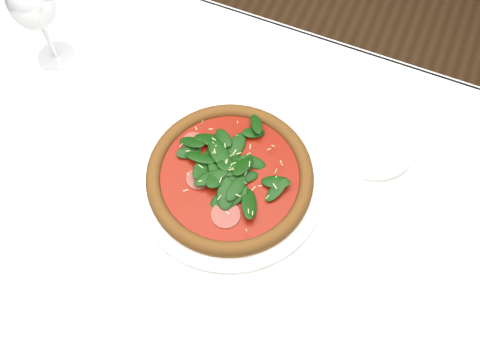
% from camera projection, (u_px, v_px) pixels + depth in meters
% --- Properties ---
extents(ground, '(6.00, 6.00, 0.00)m').
position_uv_depth(ground, '(210.00, 290.00, 1.61)').
color(ground, brown).
rests_on(ground, ground).
extents(dining_table, '(1.21, 0.81, 0.75)m').
position_uv_depth(dining_table, '(192.00, 205.00, 1.03)').
color(dining_table, silver).
rests_on(dining_table, ground).
extents(plate, '(0.33, 0.33, 0.01)m').
position_uv_depth(plate, '(230.00, 180.00, 0.93)').
color(plate, white).
rests_on(plate, dining_table).
extents(pizza, '(0.37, 0.37, 0.04)m').
position_uv_depth(pizza, '(230.00, 175.00, 0.91)').
color(pizza, olive).
rests_on(pizza, plate).
extents(wine_glass, '(0.08, 0.08, 0.20)m').
position_uv_depth(wine_glass, '(32.00, 5.00, 0.93)').
color(wine_glass, silver).
rests_on(wine_glass, dining_table).
extents(saucer_far, '(0.15, 0.15, 0.01)m').
position_uv_depth(saucer_far, '(373.00, 143.00, 0.96)').
color(saucer_far, white).
rests_on(saucer_far, dining_table).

